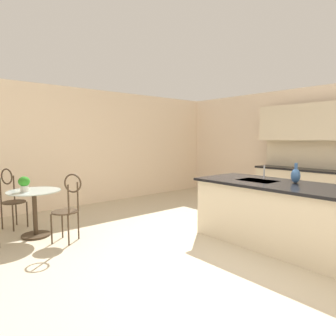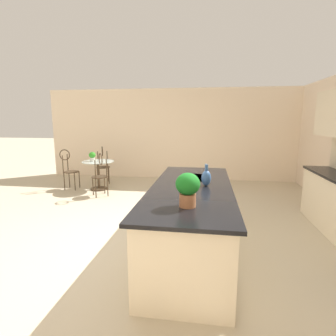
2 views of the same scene
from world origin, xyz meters
name	(u,v)px [view 1 (image 1 of 2)]	position (x,y,z in m)	size (l,w,h in m)	color
ground_plane	(236,258)	(0.00, 0.00, 0.00)	(40.00, 40.00, 0.00)	beige
wall_left_window	(89,147)	(-4.26, 0.00, 1.35)	(0.12, 7.80, 2.70)	beige
kitchen_island	(291,217)	(0.30, 0.85, 0.46)	(2.80, 1.06, 0.92)	beige
back_counter_run	(313,189)	(-0.40, 3.21, 0.49)	(2.44, 0.64, 1.52)	beige
upper_cabinet_run	(316,122)	(-0.40, 3.18, 1.90)	(2.40, 0.36, 0.76)	beige
bistro_table	(35,209)	(-2.61, -1.73, 0.45)	(0.80, 0.80, 0.74)	#3D2D1E
chair_near_window	(11,195)	(-3.34, -1.90, 0.57)	(0.52, 0.51, 1.04)	#3D2D1E
chair_toward_desk	(68,205)	(-2.01, -1.43, 0.57)	(0.53, 0.53, 1.04)	#3D2D1E
sink_faucet	(264,172)	(-0.25, 1.03, 1.03)	(0.02, 0.02, 0.22)	#B2B5BA
potted_plant_on_table	(24,183)	(-2.60, -1.87, 0.88)	(0.17, 0.17, 0.24)	beige
vase_on_counter	(296,175)	(0.25, 1.04, 1.03)	(0.13, 0.13, 0.29)	#386099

